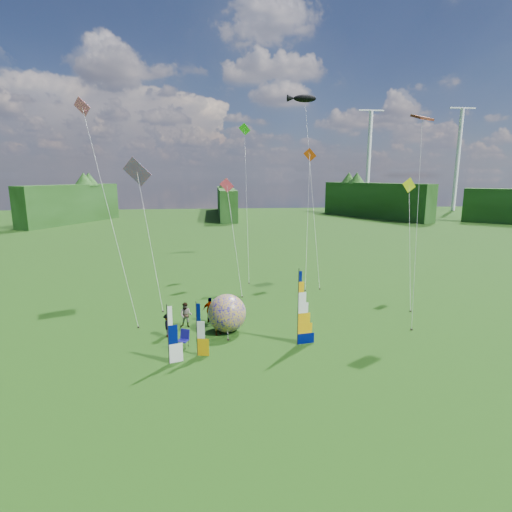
{
  "coord_description": "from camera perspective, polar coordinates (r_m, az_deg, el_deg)",
  "views": [
    {
      "loc": [
        -3.72,
        -20.91,
        10.57
      ],
      "look_at": [
        -1.0,
        4.0,
        5.5
      ],
      "focal_mm": 28.0,
      "sensor_mm": 36.0,
      "label": 1
    }
  ],
  "objects": [
    {
      "name": "ground",
      "position": [
        23.72,
        3.58,
        -15.04
      ],
      "size": [
        220.0,
        220.0,
        0.0
      ],
      "primitive_type": "plane",
      "color": "#1F540E",
      "rests_on": "ground"
    },
    {
      "name": "spectator_c",
      "position": [
        27.54,
        -12.45,
        -9.62
      ],
      "size": [
        0.47,
        1.06,
        1.6
      ],
      "primitive_type": "imported",
      "rotation": [
        0.0,
        0.0,
        1.66
      ],
      "color": "#66594C",
      "rests_on": "ground"
    },
    {
      "name": "small_kite_orange",
      "position": [
        40.28,
        7.42,
        6.19
      ],
      "size": [
        4.91,
        10.34,
        13.9
      ],
      "primitive_type": null,
      "rotation": [
        0.0,
        0.0,
        -0.06
      ],
      "color": "#F3490B",
      "rests_on": "ground"
    },
    {
      "name": "small_kite_green",
      "position": [
        43.7,
        -1.35,
        8.77
      ],
      "size": [
        3.57,
        12.98,
        17.08
      ],
      "primitive_type": null,
      "rotation": [
        0.0,
        0.0,
        0.06
      ],
      "color": "#24AC12",
      "rests_on": "ground"
    },
    {
      "name": "bol_inflatable",
      "position": [
        27.68,
        -4.17,
        -8.14
      ],
      "size": [
        3.2,
        3.2,
        2.62
      ],
      "primitive_type": "sphere",
      "rotation": [
        0.0,
        0.0,
        0.26
      ],
      "color": "#050095",
      "rests_on": "ground"
    },
    {
      "name": "spectator_a",
      "position": [
        27.33,
        -5.4,
        -9.35
      ],
      "size": [
        0.78,
        0.74,
        1.79
      ],
      "primitive_type": "imported",
      "rotation": [
        0.0,
        0.0,
        0.66
      ],
      "color": "#66594C",
      "rests_on": "ground"
    },
    {
      "name": "side_banner_far",
      "position": [
        23.45,
        -12.45,
        -11.02
      ],
      "size": [
        1.0,
        0.39,
        3.43
      ],
      "primitive_type": null,
      "rotation": [
        0.0,
        0.0,
        0.29
      ],
      "color": "white",
      "rests_on": "ground"
    },
    {
      "name": "spectator_b",
      "position": [
        28.9,
        -9.99,
        -8.3
      ],
      "size": [
        0.94,
        0.61,
        1.8
      ],
      "primitive_type": "imported",
      "rotation": [
        0.0,
        0.0,
        -0.22
      ],
      "color": "#66594C",
      "rests_on": "ground"
    },
    {
      "name": "feather_banner_main",
      "position": [
        25.28,
        6.03,
        -7.46
      ],
      "size": [
        1.3,
        0.31,
        4.81
      ],
      "primitive_type": null,
      "rotation": [
        0.0,
        0.0,
        0.16
      ],
      "color": "#000B52",
      "rests_on": "ground"
    },
    {
      "name": "small_kite_red",
      "position": [
        38.08,
        -3.18,
        3.63
      ],
      "size": [
        5.31,
        10.76,
        10.82
      ],
      "primitive_type": null,
      "rotation": [
        0.0,
        0.0,
        0.19
      ],
      "color": "#F33850",
      "rests_on": "ground"
    },
    {
      "name": "treeline_ring",
      "position": [
        22.23,
        3.7,
        -5.77
      ],
      "size": [
        210.0,
        210.0,
        8.0
      ],
      "primitive_type": null,
      "color": "#2C5C24",
      "rests_on": "ground"
    },
    {
      "name": "turbine_left",
      "position": [
        137.44,
        26.84,
        12.08
      ],
      "size": [
        8.0,
        1.2,
        30.0
      ],
      "primitive_type": null,
      "color": "silver",
      "rests_on": "ground"
    },
    {
      "name": "small_kite_pink",
      "position": [
        31.27,
        -20.31,
        6.86
      ],
      "size": [
        9.36,
        10.17,
        16.91
      ],
      "primitive_type": null,
      "rotation": [
        0.0,
        0.0,
        -0.4
      ],
      "color": "#F6587D",
      "rests_on": "ground"
    },
    {
      "name": "side_banner_left",
      "position": [
        24.19,
        -8.46,
        -10.38
      ],
      "size": [
        0.91,
        0.31,
        3.26
      ],
      "primitive_type": null,
      "rotation": [
        0.0,
        0.0,
        -0.23
      ],
      "color": "#DF9A07",
      "rests_on": "ground"
    },
    {
      "name": "turbine_right",
      "position": [
        132.29,
        15.78,
        12.93
      ],
      "size": [
        8.0,
        1.2,
        30.0
      ],
      "primitive_type": null,
      "color": "silver",
      "rests_on": "ground"
    },
    {
      "name": "small_kite_yellow",
      "position": [
        36.74,
        21.18,
        2.64
      ],
      "size": [
        7.12,
        10.75,
        10.89
      ],
      "primitive_type": null,
      "rotation": [
        0.0,
        0.0,
        0.19
      ],
      "color": "#FFFB13",
      "rests_on": "ground"
    },
    {
      "name": "kite_whale",
      "position": [
        42.0,
        7.98,
        10.88
      ],
      "size": [
        3.7,
        13.61,
        20.48
      ],
      "primitive_type": null,
      "rotation": [
        0.0,
        0.0,
        0.01
      ],
      "color": "black",
      "rests_on": "ground"
    },
    {
      "name": "camp_chair",
      "position": [
        25.75,
        -10.38,
        -11.62
      ],
      "size": [
        0.86,
        0.86,
        1.13
      ],
      "primitive_type": null,
      "rotation": [
        0.0,
        0.0,
        -0.41
      ],
      "color": "#0F0C5E",
      "rests_on": "ground"
    },
    {
      "name": "kite_rainbow_delta",
      "position": [
        34.91,
        -15.12,
        4.46
      ],
      "size": [
        10.08,
        13.29,
        13.13
      ],
      "primitive_type": null,
      "rotation": [
        0.0,
        0.0,
        -0.27
      ],
      "color": "#F44633",
      "rests_on": "ground"
    },
    {
      "name": "kite_parafoil",
      "position": [
        31.26,
        22.17,
        6.66
      ],
      "size": [
        9.38,
        10.91,
        16.84
      ],
      "primitive_type": null,
      "rotation": [
        0.0,
        0.0,
        0.4
      ],
      "color": "#C53E25",
      "rests_on": "ground"
    },
    {
      "name": "spectator_d",
      "position": [
        29.54,
        -6.55,
        -7.68
      ],
      "size": [
        1.16,
        0.66,
        1.87
      ],
      "primitive_type": "imported",
      "rotation": [
        0.0,
        0.0,
        2.94
      ],
      "color": "#66594C",
      "rests_on": "ground"
    }
  ]
}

